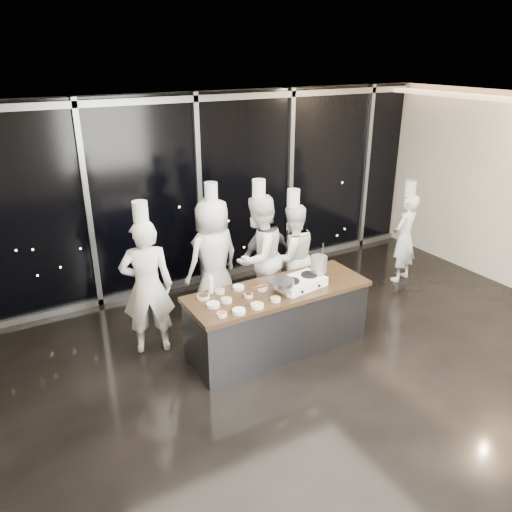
% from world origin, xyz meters
% --- Properties ---
extents(ground, '(9.00, 9.00, 0.00)m').
position_xyz_m(ground, '(0.00, 0.00, 0.00)').
color(ground, black).
rests_on(ground, ground).
extents(room_shell, '(9.02, 7.02, 3.21)m').
position_xyz_m(room_shell, '(0.18, 0.00, 2.25)').
color(room_shell, beige).
rests_on(room_shell, ground).
extents(window_wall, '(8.90, 0.11, 3.20)m').
position_xyz_m(window_wall, '(0.00, 3.43, 1.60)').
color(window_wall, black).
rests_on(window_wall, ground).
extents(demo_counter, '(2.46, 0.86, 0.90)m').
position_xyz_m(demo_counter, '(0.00, 0.90, 0.45)').
color(demo_counter, '#3A3A3F').
rests_on(demo_counter, ground).
extents(stove, '(0.69, 0.48, 0.14)m').
position_xyz_m(stove, '(0.29, 0.82, 0.96)').
color(stove, white).
rests_on(stove, demo_counter).
extents(frying_pan, '(0.61, 0.39, 0.06)m').
position_xyz_m(frying_pan, '(-0.06, 0.76, 1.07)').
color(frying_pan, slate).
rests_on(frying_pan, stove).
extents(stock_pot, '(0.25, 0.25, 0.22)m').
position_xyz_m(stock_pot, '(0.60, 0.85, 1.15)').
color(stock_pot, '#ABABAE').
rests_on(stock_pot, stove).
extents(prep_bowls, '(1.18, 0.74, 0.05)m').
position_xyz_m(prep_bowls, '(-0.57, 0.85, 0.93)').
color(prep_bowls, silver).
rests_on(prep_bowls, demo_counter).
extents(squeeze_bottle, '(0.08, 0.08, 0.27)m').
position_xyz_m(squeeze_bottle, '(-0.81, 1.24, 1.03)').
color(squeeze_bottle, silver).
rests_on(squeeze_bottle, demo_counter).
extents(chef_far_left, '(0.78, 0.62, 2.09)m').
position_xyz_m(chef_far_left, '(-1.49, 1.74, 0.95)').
color(chef_far_left, silver).
rests_on(chef_far_left, ground).
extents(chef_left, '(1.01, 0.78, 2.07)m').
position_xyz_m(chef_left, '(-0.31, 2.23, 0.93)').
color(chef_left, silver).
rests_on(chef_left, ground).
extents(chef_center, '(1.13, 1.03, 2.12)m').
position_xyz_m(chef_center, '(0.27, 1.88, 0.95)').
color(chef_center, silver).
rests_on(chef_center, ground).
extents(guest, '(0.95, 0.49, 1.55)m').
position_xyz_m(guest, '(0.58, 2.18, 0.78)').
color(guest, black).
rests_on(guest, ground).
extents(chef_right, '(0.84, 0.66, 1.91)m').
position_xyz_m(chef_right, '(0.83, 1.84, 0.85)').
color(chef_right, silver).
rests_on(chef_right, ground).
extents(chef_side, '(0.65, 0.52, 1.79)m').
position_xyz_m(chef_side, '(3.09, 1.72, 0.80)').
color(chef_side, silver).
rests_on(chef_side, ground).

